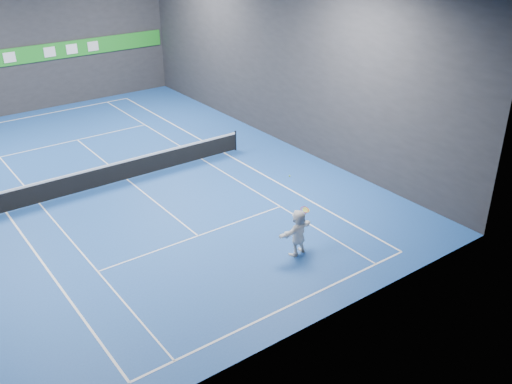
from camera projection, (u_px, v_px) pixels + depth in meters
ground at (127, 180)px, 26.80m from camera, size 26.00×26.00×0.00m
wall_back at (26, 38)px, 34.16m from camera, size 18.00×0.10×9.00m
wall_front at (317, 194)px, 15.44m from camera, size 18.00×0.10×9.00m
wall_right at (279, 58)px, 29.59m from camera, size 0.10×26.00×9.00m
baseline_near at (287, 307)px, 18.24m from camera, size 10.98×0.08×0.01m
baseline_far at (45, 114)px, 35.36m from camera, size 10.98×0.08×0.01m
sideline_doubles_left at (6, 213)px, 23.88m from camera, size 0.08×23.78×0.01m
sideline_doubles_right at (224, 153)px, 29.72m from camera, size 0.08×23.78×0.01m
sideline_singles_left at (39, 204)px, 24.62m from camera, size 0.06×23.78×0.01m
sideline_singles_right at (202, 159)px, 28.99m from camera, size 0.06×23.78×0.01m
service_line_near at (198, 236)px, 22.19m from camera, size 8.23×0.06×0.01m
service_line_far at (77, 140)px, 31.41m from camera, size 8.23×0.06×0.01m
center_service_line at (127, 180)px, 26.80m from camera, size 0.06×12.80×0.01m
player at (298, 232)px, 20.69m from camera, size 1.73×0.80×1.79m
tennis_ball at (290, 176)px, 19.60m from camera, size 0.06×0.06×0.06m
tennis_net at (126, 169)px, 26.56m from camera, size 12.50×0.10×1.07m
sponsor_banner at (30, 54)px, 34.56m from camera, size 17.64×0.11×1.00m
tennis_racket at (305, 211)px, 20.55m from camera, size 0.47×0.40×0.62m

